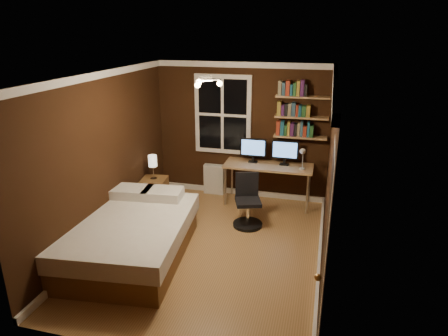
% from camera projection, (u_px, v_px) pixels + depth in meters
% --- Properties ---
extents(floor, '(4.20, 4.20, 0.00)m').
position_uv_depth(floor, '(210.00, 248.00, 5.87)').
color(floor, olive).
rests_on(floor, ground).
extents(wall_back, '(3.20, 0.04, 2.50)m').
position_uv_depth(wall_back, '(242.00, 131.00, 7.37)').
color(wall_back, black).
rests_on(wall_back, ground).
extents(wall_left, '(0.04, 4.20, 2.50)m').
position_uv_depth(wall_left, '(104.00, 158.00, 5.84)').
color(wall_left, black).
rests_on(wall_left, ground).
extents(wall_right, '(0.04, 4.20, 2.50)m').
position_uv_depth(wall_right, '(329.00, 178.00, 5.07)').
color(wall_right, black).
rests_on(wall_right, ground).
extents(ceiling, '(3.20, 4.20, 0.02)m').
position_uv_depth(ceiling, '(208.00, 75.00, 5.04)').
color(ceiling, white).
rests_on(ceiling, wall_back).
extents(window, '(1.06, 0.06, 1.46)m').
position_uv_depth(window, '(223.00, 115.00, 7.32)').
color(window, white).
rests_on(window, wall_back).
extents(door, '(0.03, 0.82, 2.05)m').
position_uv_depth(door, '(324.00, 258.00, 3.74)').
color(door, black).
rests_on(door, ground).
extents(door_knob, '(0.06, 0.06, 0.06)m').
position_uv_depth(door_knob, '(318.00, 277.00, 3.48)').
color(door_knob, '#C58B46').
rests_on(door_knob, door).
extents(ceiling_fixture, '(0.44, 0.44, 0.18)m').
position_uv_depth(ceiling_fixture, '(205.00, 84.00, 4.98)').
color(ceiling_fixture, beige).
rests_on(ceiling_fixture, ceiling).
extents(bookshelf_lower, '(0.92, 0.22, 0.03)m').
position_uv_depth(bookshelf_lower, '(300.00, 137.00, 7.00)').
color(bookshelf_lower, '#A1784E').
rests_on(bookshelf_lower, wall_back).
extents(books_row_lower, '(0.66, 0.16, 0.23)m').
position_uv_depth(books_row_lower, '(301.00, 130.00, 6.96)').
color(books_row_lower, '#9C2F1C').
rests_on(books_row_lower, bookshelf_lower).
extents(bookshelf_middle, '(0.92, 0.22, 0.03)m').
position_uv_depth(bookshelf_middle, '(301.00, 117.00, 6.89)').
color(bookshelf_middle, '#A1784E').
rests_on(bookshelf_middle, wall_back).
extents(books_row_middle, '(0.54, 0.16, 0.23)m').
position_uv_depth(books_row_middle, '(302.00, 110.00, 6.84)').
color(books_row_middle, '#195371').
rests_on(books_row_middle, bookshelf_middle).
extents(bookshelf_upper, '(0.92, 0.22, 0.03)m').
position_uv_depth(bookshelf_upper, '(303.00, 97.00, 6.77)').
color(bookshelf_upper, '#A1784E').
rests_on(bookshelf_upper, wall_back).
extents(books_row_upper, '(0.48, 0.16, 0.23)m').
position_uv_depth(books_row_upper, '(303.00, 89.00, 6.73)').
color(books_row_upper, '#235226').
rests_on(books_row_upper, bookshelf_upper).
extents(bed, '(1.74, 2.26, 0.72)m').
position_uv_depth(bed, '(131.00, 236.00, 5.57)').
color(bed, brown).
rests_on(bed, ground).
extents(nightstand, '(0.48, 0.48, 0.54)m').
position_uv_depth(nightstand, '(155.00, 193.00, 7.13)').
color(nightstand, brown).
rests_on(nightstand, ground).
extents(bedside_lamp, '(0.15, 0.15, 0.44)m').
position_uv_depth(bedside_lamp, '(153.00, 167.00, 6.97)').
color(bedside_lamp, '#EEE4CB').
rests_on(bedside_lamp, nightstand).
extents(radiator, '(0.39, 0.14, 0.58)m').
position_uv_depth(radiator, '(214.00, 179.00, 7.71)').
color(radiator, beige).
rests_on(radiator, ground).
extents(desk, '(1.57, 0.59, 0.75)m').
position_uv_depth(desk, '(268.00, 168.00, 7.14)').
color(desk, '#A1784E').
rests_on(desk, ground).
extents(monitor_left, '(0.47, 0.12, 0.44)m').
position_uv_depth(monitor_left, '(253.00, 150.00, 7.18)').
color(monitor_left, black).
rests_on(monitor_left, desk).
extents(monitor_right, '(0.47, 0.12, 0.44)m').
position_uv_depth(monitor_right, '(285.00, 153.00, 7.05)').
color(monitor_right, black).
rests_on(monitor_right, desk).
extents(desk_lamp, '(0.14, 0.32, 0.44)m').
position_uv_depth(desk_lamp, '(302.00, 158.00, 6.75)').
color(desk_lamp, silver).
rests_on(desk_lamp, desk).
extents(office_chair, '(0.50, 0.50, 0.87)m').
position_uv_depth(office_chair, '(248.00, 207.00, 6.46)').
color(office_chair, black).
rests_on(office_chair, ground).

